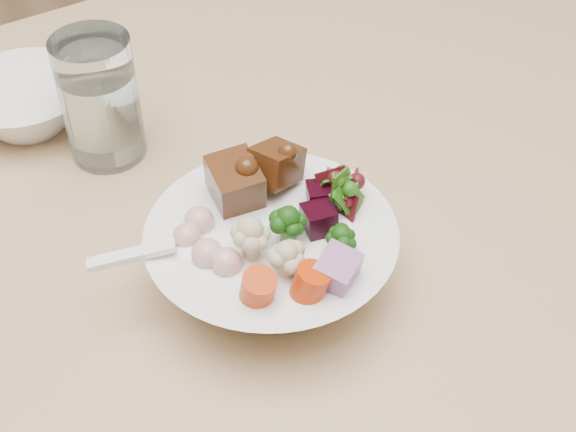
{
  "coord_description": "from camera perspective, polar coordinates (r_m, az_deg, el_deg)",
  "views": [
    {
      "loc": [
        -0.11,
        -0.46,
        1.32
      ],
      "look_at": [
        0.06,
        -0.02,
        0.86
      ],
      "focal_mm": 50.0,
      "sensor_mm": 36.0,
      "label": 1
    }
  ],
  "objects": [
    {
      "name": "side_bowl",
      "position": [
        0.89,
        -18.16,
        7.55
      ],
      "size": [
        0.14,
        0.14,
        0.05
      ],
      "primitive_type": null,
      "color": "white",
      "rests_on": "dining_table"
    },
    {
      "name": "dining_table",
      "position": [
        0.86,
        5.68,
        -1.11
      ],
      "size": [
        1.86,
        1.28,
        0.8
      ],
      "rotation": [
        0.0,
        0.0,
        0.2
      ],
      "color": "tan",
      "rests_on": "ground"
    },
    {
      "name": "chair_far",
      "position": [
        1.58,
        -5.39,
        12.27
      ],
      "size": [
        0.54,
        0.54,
        0.89
      ],
      "rotation": [
        0.0,
        0.0,
        0.41
      ],
      "color": "tan",
      "rests_on": "ground"
    },
    {
      "name": "food_bowl",
      "position": [
        0.67,
        -1.09,
        -2.57
      ],
      "size": [
        0.21,
        0.21,
        0.11
      ],
      "color": "white",
      "rests_on": "dining_table"
    },
    {
      "name": "water_glass",
      "position": [
        0.81,
        -13.18,
        7.79
      ],
      "size": [
        0.08,
        0.08,
        0.13
      ],
      "color": "white",
      "rests_on": "dining_table"
    },
    {
      "name": "soup_spoon",
      "position": [
        0.64,
        -7.91,
        -2.59
      ],
      "size": [
        0.1,
        0.04,
        0.02
      ],
      "rotation": [
        0.0,
        0.0,
        -0.2
      ],
      "color": "white",
      "rests_on": "food_bowl"
    }
  ]
}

